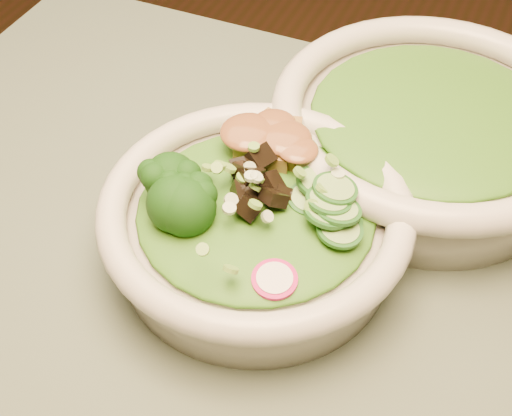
% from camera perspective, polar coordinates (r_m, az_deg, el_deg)
% --- Properties ---
extents(salad_bowl, '(0.23, 0.23, 0.06)m').
position_cam_1_polar(salad_bowl, '(0.53, -0.00, -1.34)').
color(salad_bowl, beige).
rests_on(salad_bowl, dining_table).
extents(side_bowl, '(0.27, 0.27, 0.07)m').
position_cam_1_polar(side_bowl, '(0.62, 13.70, 5.99)').
color(side_bowl, beige).
rests_on(side_bowl, dining_table).
extents(lettuce_bed, '(0.18, 0.18, 0.02)m').
position_cam_1_polar(lettuce_bed, '(0.52, -0.00, 0.08)').
color(lettuce_bed, '#295912').
rests_on(lettuce_bed, salad_bowl).
extents(side_lettuce, '(0.18, 0.18, 0.02)m').
position_cam_1_polar(side_lettuce, '(0.60, 14.02, 7.39)').
color(side_lettuce, '#295912').
rests_on(side_lettuce, side_bowl).
extents(broccoli_florets, '(0.08, 0.08, 0.04)m').
position_cam_1_polar(broccoli_florets, '(0.51, -6.03, 1.25)').
color(broccoli_florets, black).
rests_on(broccoli_florets, salad_bowl).
extents(radish_slices, '(0.10, 0.06, 0.02)m').
position_cam_1_polar(radish_slices, '(0.48, -0.23, -4.71)').
color(radish_slices, '#B20D53').
rests_on(radish_slices, salad_bowl).
extents(cucumber_slices, '(0.08, 0.08, 0.03)m').
position_cam_1_polar(cucumber_slices, '(0.51, 6.29, 0.36)').
color(cucumber_slices, '#89AE61').
rests_on(cucumber_slices, salad_bowl).
extents(mushroom_heap, '(0.08, 0.08, 0.03)m').
position_cam_1_polar(mushroom_heap, '(0.52, 0.09, 1.77)').
color(mushroom_heap, black).
rests_on(mushroom_heap, salad_bowl).
extents(tofu_cubes, '(0.09, 0.07, 0.03)m').
position_cam_1_polar(tofu_cubes, '(0.55, 0.59, 4.86)').
color(tofu_cubes, olive).
rests_on(tofu_cubes, salad_bowl).
extents(peanut_sauce, '(0.06, 0.05, 0.01)m').
position_cam_1_polar(peanut_sauce, '(0.54, 0.60, 5.75)').
color(peanut_sauce, brown).
rests_on(peanut_sauce, tofu_cubes).
extents(scallion_garnish, '(0.17, 0.17, 0.02)m').
position_cam_1_polar(scallion_garnish, '(0.50, -0.00, 1.63)').
color(scallion_garnish, '#6A9E37').
rests_on(scallion_garnish, salad_bowl).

